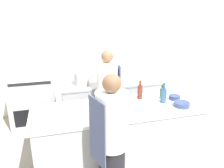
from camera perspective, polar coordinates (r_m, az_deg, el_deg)
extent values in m
plane|color=#A89E8E|center=(3.68, 1.52, -19.40)|extent=(16.00, 16.00, 0.00)
cube|color=silver|center=(5.06, -5.38, 8.60)|extent=(8.00, 0.06, 2.80)
cube|color=#A8AAAF|center=(3.43, 1.58, -13.54)|extent=(2.39, 0.84, 0.89)
cube|color=white|center=(3.21, 1.66, -6.50)|extent=(2.49, 0.87, 0.04)
cube|color=#A8AAAF|center=(4.52, -0.26, -5.26)|extent=(1.95, 0.65, 0.89)
cube|color=#A8AAAF|center=(4.35, -0.27, 0.35)|extent=(2.03, 0.67, 0.04)
cube|color=#A8AAAF|center=(4.85, -19.76, -3.91)|extent=(0.90, 0.73, 1.01)
cube|color=black|center=(4.61, -19.73, -8.19)|extent=(0.72, 0.01, 0.35)
cube|color=black|center=(4.35, -20.71, 0.02)|extent=(0.76, 0.01, 0.06)
cylinder|color=white|center=(2.49, -0.04, -9.51)|extent=(0.37, 0.37, 0.68)
cube|color=#4C567F|center=(2.46, -3.90, -12.57)|extent=(0.11, 0.34, 0.79)
sphere|color=brown|center=(2.32, -0.05, 0.22)|extent=(0.21, 0.21, 0.21)
cylinder|color=black|center=(4.09, -1.16, -8.94)|extent=(0.33, 0.33, 0.75)
cylinder|color=white|center=(3.82, -1.23, 0.67)|extent=(0.38, 0.38, 0.68)
cube|color=#4C567F|center=(3.88, 1.64, -0.52)|extent=(0.04, 0.36, 0.79)
sphere|color=brown|center=(3.70, -1.28, 7.20)|extent=(0.21, 0.21, 0.21)
cylinder|color=#2D5175|center=(3.42, 13.31, -2.98)|extent=(0.09, 0.09, 0.23)
cylinder|color=#2D5175|center=(3.36, 13.50, -0.49)|extent=(0.04, 0.04, 0.09)
cylinder|color=#5B2319|center=(3.51, 7.32, -2.13)|extent=(0.08, 0.08, 0.22)
cylinder|color=#5B2319|center=(3.46, 7.42, 0.22)|extent=(0.04, 0.04, 0.08)
cylinder|color=#19471E|center=(3.58, 12.89, -2.45)|extent=(0.06, 0.06, 0.17)
cylinder|color=#19471E|center=(3.54, 13.03, -0.66)|extent=(0.03, 0.03, 0.07)
cylinder|color=navy|center=(3.38, 17.75, -5.07)|extent=(0.23, 0.23, 0.07)
cylinder|color=#B7BABC|center=(2.90, -18.38, -9.30)|extent=(0.20, 0.20, 0.06)
cylinder|color=navy|center=(3.61, 16.02, -3.39)|extent=(0.17, 0.17, 0.07)
cylinder|color=navy|center=(3.27, -0.95, -4.78)|extent=(0.22, 0.22, 0.09)
cylinder|color=white|center=(3.77, 14.76, -2.20)|extent=(0.10, 0.10, 0.09)
cube|color=white|center=(3.31, 4.80, -5.28)|extent=(0.38, 0.23, 0.01)
cylinder|color=#A8AAAF|center=(4.17, -7.92, 1.39)|extent=(0.28, 0.28, 0.24)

